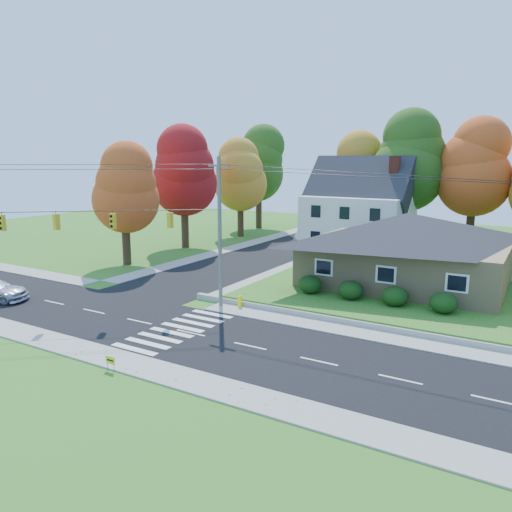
{
  "coord_description": "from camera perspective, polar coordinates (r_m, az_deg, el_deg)",
  "views": [
    {
      "loc": [
        17.19,
        -21.49,
        9.89
      ],
      "look_at": [
        -0.39,
        8.0,
        3.14
      ],
      "focal_mm": 35.0,
      "sensor_mm": 36.0,
      "label": 1
    }
  ],
  "objects": [
    {
      "name": "tree_west_1",
      "position": [
        55.96,
        -8.29,
        9.55
      ],
      "size": [
        7.28,
        7.28,
        13.56
      ],
      "color": "#3F2A19",
      "rests_on": "ground"
    },
    {
      "name": "tree_lot_1",
      "position": [
        56.07,
        17.49,
        10.34
      ],
      "size": [
        7.84,
        7.84,
        14.6
      ],
      "color": "#3F2A19",
      "rests_on": "lawn"
    },
    {
      "name": "ground",
      "position": [
        29.24,
        -7.47,
        -8.74
      ],
      "size": [
        120.0,
        120.0,
        0.0
      ],
      "primitive_type": "plane",
      "color": "#3D7923"
    },
    {
      "name": "white_car",
      "position": [
        61.05,
        5.37,
        2.4
      ],
      "size": [
        2.52,
        4.24,
        1.32
      ],
      "primitive_type": "imported",
      "rotation": [
        0.0,
        0.0,
        0.3
      ],
      "color": "silver",
      "rests_on": "road_cross"
    },
    {
      "name": "traffic_infrastructure",
      "position": [
        29.07,
        -6.31,
        1.67
      ],
      "size": [
        38.1,
        10.66,
        10.0
      ],
      "color": "#666059",
      "rests_on": "ground"
    },
    {
      "name": "ranch_house",
      "position": [
        39.17,
        16.78,
        0.91
      ],
      "size": [
        14.6,
        10.6,
        5.4
      ],
      "color": "tan",
      "rests_on": "lawn"
    },
    {
      "name": "tree_lot_0",
      "position": [
        58.74,
        11.88,
        9.35
      ],
      "size": [
        6.72,
        6.72,
        12.51
      ],
      "color": "#3F2A19",
      "rests_on": "lawn"
    },
    {
      "name": "lawn",
      "position": [
        43.77,
        24.54,
        -2.62
      ],
      "size": [
        30.0,
        30.0,
        0.5
      ],
      "primitive_type": "cube",
      "color": "#3D7923",
      "rests_on": "ground"
    },
    {
      "name": "sidewalk_north",
      "position": [
        33.08,
        -2.09,
        -6.2
      ],
      "size": [
        90.0,
        2.0,
        0.08
      ],
      "primitive_type": "cube",
      "color": "#9C9A90",
      "rests_on": "ground"
    },
    {
      "name": "road_main",
      "position": [
        29.24,
        -7.47,
        -8.72
      ],
      "size": [
        90.0,
        8.0,
        0.02
      ],
      "primitive_type": "cube",
      "color": "black",
      "rests_on": "ground"
    },
    {
      "name": "fire_hydrant",
      "position": [
        33.59,
        -1.85,
        -5.27
      ],
      "size": [
        0.49,
        0.38,
        0.86
      ],
      "color": "#FFFD02",
      "rests_on": "ground"
    },
    {
      "name": "tree_west_3",
      "position": [
        71.35,
        0.33,
        10.5
      ],
      "size": [
        7.84,
        7.84,
        14.6
      ],
      "color": "#3F2A19",
      "rests_on": "ground"
    },
    {
      "name": "road_cross",
      "position": [
        54.66,
        2.81,
        0.7
      ],
      "size": [
        8.0,
        44.0,
        0.02
      ],
      "primitive_type": "cube",
      "color": "black",
      "rests_on": "ground"
    },
    {
      "name": "tree_west_0",
      "position": [
        47.94,
        -14.9,
        7.49
      ],
      "size": [
        6.16,
        6.16,
        11.47
      ],
      "color": "#3F2A19",
      "rests_on": "ground"
    },
    {
      "name": "tree_west_2",
      "position": [
        63.52,
        -1.81,
        9.24
      ],
      "size": [
        6.72,
        6.72,
        12.51
      ],
      "color": "#3F2A19",
      "rests_on": "ground"
    },
    {
      "name": "yard_sign",
      "position": [
        25.0,
        -16.31,
        -11.39
      ],
      "size": [
        0.57,
        0.04,
        0.71
      ],
      "color": "black",
      "rests_on": "ground"
    },
    {
      "name": "sidewalk_south",
      "position": [
        25.78,
        -14.5,
        -11.71
      ],
      "size": [
        90.0,
        2.0,
        0.08
      ],
      "primitive_type": "cube",
      "color": "#9C9A90",
      "rests_on": "ground"
    },
    {
      "name": "colonial_house",
      "position": [
        52.65,
        11.68,
        5.11
      ],
      "size": [
        10.4,
        8.4,
        9.6
      ],
      "color": "silver",
      "rests_on": "lawn"
    },
    {
      "name": "hedge_row",
      "position": [
        33.91,
        13.16,
        -4.13
      ],
      "size": [
        10.7,
        1.7,
        1.27
      ],
      "color": "#163A10",
      "rests_on": "lawn"
    },
    {
      "name": "tree_lot_2",
      "position": [
        55.96,
        23.74,
        9.25
      ],
      "size": [
        7.28,
        7.28,
        13.56
      ],
      "color": "#3F2A19",
      "rests_on": "lawn"
    }
  ]
}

